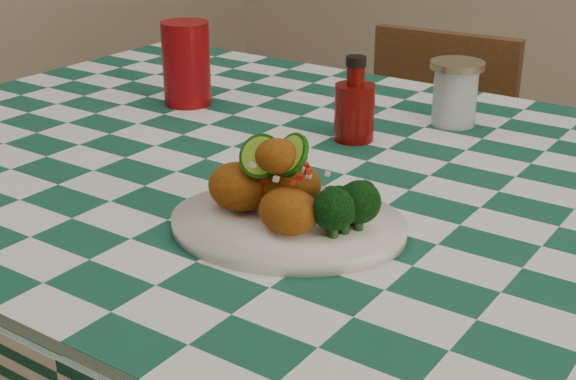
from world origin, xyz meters
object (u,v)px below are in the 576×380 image
Objects in this scene: plate at (288,225)px; ketchup_bottle at (355,99)px; mason_jar at (455,93)px; red_tumbler at (186,64)px; wooden_chair_left at (411,208)px; fried_chicken_pile at (282,179)px.

ketchup_bottle is at bearing 107.51° from plate.
mason_jar is (-0.01, 0.51, 0.05)m from plate.
red_tumbler is 1.39× the size of mason_jar.
ketchup_bottle is (0.35, -0.00, -0.01)m from red_tumbler.
plate is 1.05m from wooden_chair_left.
mason_jar is at bearing 91.07° from plate.
fried_chicken_pile is at bearing -37.10° from red_tumbler.
red_tumbler is at bearing 142.90° from fried_chicken_pile.
red_tumbler reaches higher than mason_jar.
red_tumbler is 0.19× the size of wooden_chair_left.
ketchup_bottle is at bearing -77.62° from wooden_chair_left.
wooden_chair_left is (-0.27, 0.93, -0.45)m from fried_chicken_pile.
wooden_chair_left is at bearing 106.55° from plate.
ketchup_bottle is at bearing -120.60° from mason_jar.
fried_chicken_pile reaches higher than wooden_chair_left.
red_tumbler is at bearing 143.41° from plate.
fried_chicken_pile is 1.42× the size of mason_jar.
wooden_chair_left is (-0.17, 0.59, -0.45)m from ketchup_bottle.
fried_chicken_pile is 1.07m from wooden_chair_left.
wooden_chair_left is at bearing 122.14° from mason_jar.
red_tumbler is at bearing -159.82° from mason_jar.
plate is at bearing -36.59° from red_tumbler.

